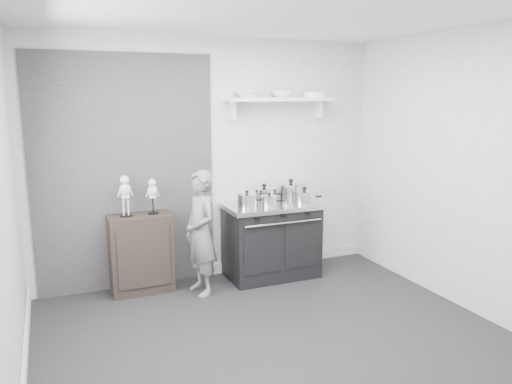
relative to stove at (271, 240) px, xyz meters
The scene contains 16 objects.
ground 1.65m from the stove, 112.29° to the right, with size 4.00×4.00×0.00m, color black.
room_shell 1.92m from the stove, 117.61° to the right, with size 4.02×3.62×2.71m.
wall_shelf 1.60m from the stove, 45.86° to the left, with size 1.30×0.26×0.24m.
stove is the anchor object (origin of this frame).
side_cabinet 1.47m from the stove, behind, with size 0.64×0.38×0.84m, color black.
child 0.94m from the stove, 168.85° to the right, with size 0.48×0.32×1.32m, color slate.
pot_front_left 0.62m from the stove, 164.11° to the right, with size 0.31×0.22×0.20m.
pot_back_left 0.53m from the stove, 106.73° to the left, with size 0.38×0.29×0.21m.
pot_back_right 0.62m from the stove, 19.83° to the left, with size 0.39×0.30×0.25m.
pot_front_right 0.63m from the stove, 25.04° to the right, with size 0.36×0.27×0.20m.
pot_front_center 0.52m from the stove, 122.67° to the right, with size 0.27×0.19×0.15m.
skeleton_full 1.73m from the stove, behind, with size 0.14×0.09×0.49m, color silver, non-canonical shape.
skeleton_torso 1.46m from the stove, behind, with size 0.12×0.08×0.43m, color silver, non-canonical shape.
bowl_large 1.67m from the stove, 135.12° to the left, with size 0.31×0.31×0.08m, color white.
bowl_small 1.67m from the stove, 42.28° to the left, with size 0.24×0.24×0.08m, color white.
plate_stack 1.76m from the stove, 17.08° to the left, with size 0.26×0.26×0.06m, color white.
Camera 1 is at (-1.70, -3.54, 2.09)m, focal length 35.00 mm.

